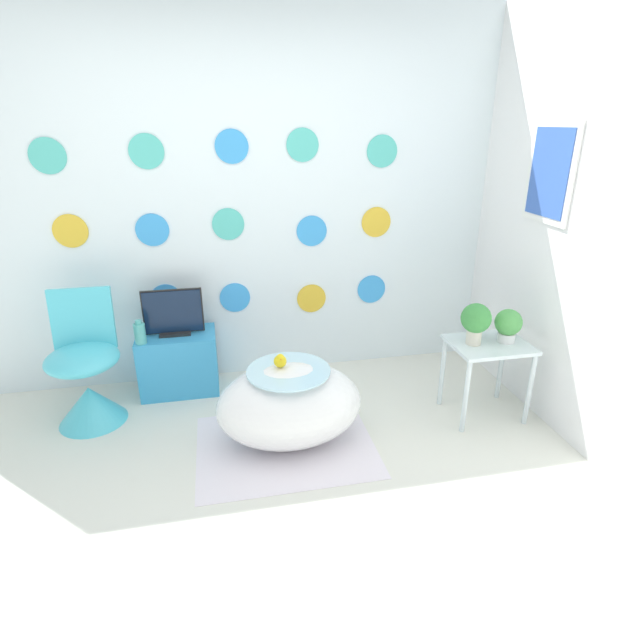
{
  "coord_description": "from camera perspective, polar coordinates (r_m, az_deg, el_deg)",
  "views": [
    {
      "loc": [
        -0.11,
        -1.84,
        1.85
      ],
      "look_at": [
        0.45,
        0.83,
        0.75
      ],
      "focal_mm": 28.0,
      "sensor_mm": 36.0,
      "label": 1
    }
  ],
  "objects": [
    {
      "name": "ground_plane",
      "position": [
        2.61,
        -6.45,
        -23.41
      ],
      "size": [
        12.0,
        12.0,
        0.0
      ],
      "primitive_type": "plane",
      "color": "silver"
    },
    {
      "name": "wall_back_dotted",
      "position": [
        3.63,
        -10.19,
        12.84
      ],
      "size": [
        4.83,
        0.05,
        2.6
      ],
      "color": "white",
      "rests_on": "ground_plane"
    },
    {
      "name": "wall_right",
      "position": [
        3.43,
        25.42,
        10.72
      ],
      "size": [
        0.06,
        2.73,
        2.6
      ],
      "color": "white",
      "rests_on": "ground_plane"
    },
    {
      "name": "rug",
      "position": [
        3.14,
        -3.94,
        -14.13
      ],
      "size": [
        1.06,
        0.84,
        0.01
      ],
      "color": "silver",
      "rests_on": "ground_plane"
    },
    {
      "name": "bathtub",
      "position": [
        3.05,
        -3.52,
        -9.64
      ],
      "size": [
        0.88,
        0.6,
        0.5
      ],
      "color": "white",
      "rests_on": "ground_plane"
    },
    {
      "name": "rubber_duck",
      "position": [
        2.92,
        -4.57,
        -4.63
      ],
      "size": [
        0.08,
        0.08,
        0.09
      ],
      "color": "yellow",
      "rests_on": "bathtub"
    },
    {
      "name": "chair",
      "position": [
        3.56,
        -25.06,
        -6.39
      ],
      "size": [
        0.45,
        0.45,
        0.86
      ],
      "color": "#4CC6DB",
      "rests_on": "ground_plane"
    },
    {
      "name": "tv_cabinet",
      "position": [
        3.75,
        -15.82,
        -4.66
      ],
      "size": [
        0.54,
        0.34,
        0.45
      ],
      "color": "#389ED6",
      "rests_on": "ground_plane"
    },
    {
      "name": "tv",
      "position": [
        3.61,
        -16.42,
        0.62
      ],
      "size": [
        0.41,
        0.12,
        0.33
      ],
      "color": "black",
      "rests_on": "tv_cabinet"
    },
    {
      "name": "vase",
      "position": [
        3.56,
        -19.89,
        -1.41
      ],
      "size": [
        0.08,
        0.08,
        0.17
      ],
      "color": "#51B2AD",
      "rests_on": "tv_cabinet"
    },
    {
      "name": "side_table",
      "position": [
        3.41,
        18.64,
        -3.9
      ],
      "size": [
        0.49,
        0.39,
        0.52
      ],
      "color": "silver",
      "rests_on": "ground_plane"
    },
    {
      "name": "potted_plant_left",
      "position": [
        3.27,
        17.38,
        -0.04
      ],
      "size": [
        0.19,
        0.19,
        0.27
      ],
      "color": "beige",
      "rests_on": "side_table"
    },
    {
      "name": "potted_plant_right",
      "position": [
        3.39,
        20.71,
        -0.46
      ],
      "size": [
        0.17,
        0.17,
        0.22
      ],
      "color": "white",
      "rests_on": "side_table"
    }
  ]
}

